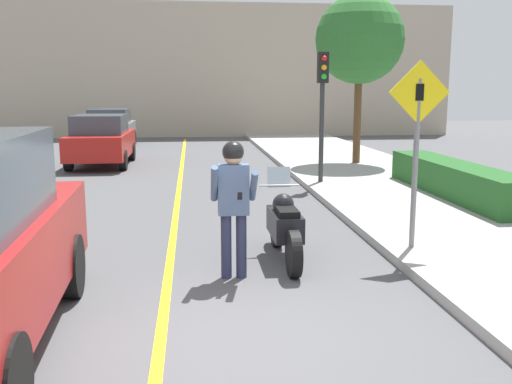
{
  "coord_description": "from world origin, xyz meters",
  "views": [
    {
      "loc": [
        -0.24,
        -5.39,
        2.46
      ],
      "look_at": [
        0.68,
        2.8,
        0.99
      ],
      "focal_mm": 40.0,
      "sensor_mm": 36.0,
      "label": 1
    }
  ],
  "objects_px": {
    "crossing_sign": "(417,137)",
    "parked_car_red": "(101,140)",
    "motorcycle": "(285,226)",
    "street_tree": "(360,40)",
    "traffic_light": "(322,92)",
    "person_biker": "(233,194)",
    "parked_car_grey": "(111,128)"
  },
  "relations": [
    {
      "from": "crossing_sign",
      "to": "parked_car_grey",
      "type": "distance_m",
      "value": 18.81
    },
    {
      "from": "crossing_sign",
      "to": "motorcycle",
      "type": "bearing_deg",
      "value": 179.73
    },
    {
      "from": "motorcycle",
      "to": "person_biker",
      "type": "xyz_separation_m",
      "value": [
        -0.8,
        -0.73,
        0.63
      ]
    },
    {
      "from": "crossing_sign",
      "to": "parked_car_grey",
      "type": "bearing_deg",
      "value": 111.18
    },
    {
      "from": "parked_car_grey",
      "to": "traffic_light",
      "type": "bearing_deg",
      "value": -58.8
    },
    {
      "from": "crossing_sign",
      "to": "parked_car_red",
      "type": "relative_size",
      "value": 0.65
    },
    {
      "from": "person_biker",
      "to": "parked_car_red",
      "type": "xyz_separation_m",
      "value": [
        -3.5,
        12.02,
        -0.28
      ]
    },
    {
      "from": "traffic_light",
      "to": "street_tree",
      "type": "distance_m",
      "value": 4.56
    },
    {
      "from": "street_tree",
      "to": "motorcycle",
      "type": "bearing_deg",
      "value": -111.75
    },
    {
      "from": "motorcycle",
      "to": "traffic_light",
      "type": "bearing_deg",
      "value": 72.55
    },
    {
      "from": "crossing_sign",
      "to": "street_tree",
      "type": "distance_m",
      "value": 10.47
    },
    {
      "from": "person_biker",
      "to": "street_tree",
      "type": "bearing_deg",
      "value": 65.96
    },
    {
      "from": "person_biker",
      "to": "traffic_light",
      "type": "height_order",
      "value": "traffic_light"
    },
    {
      "from": "parked_car_red",
      "to": "crossing_sign",
      "type": "bearing_deg",
      "value": -61.09
    },
    {
      "from": "person_biker",
      "to": "street_tree",
      "type": "xyz_separation_m",
      "value": [
        4.79,
        10.74,
        2.9
      ]
    },
    {
      "from": "street_tree",
      "to": "parked_car_red",
      "type": "xyz_separation_m",
      "value": [
        -8.3,
        1.28,
        -3.18
      ]
    },
    {
      "from": "crossing_sign",
      "to": "traffic_light",
      "type": "xyz_separation_m",
      "value": [
        0.03,
        6.27,
        0.63
      ]
    },
    {
      "from": "motorcycle",
      "to": "street_tree",
      "type": "xyz_separation_m",
      "value": [
        4.0,
        10.01,
        3.53
      ]
    },
    {
      "from": "person_biker",
      "to": "crossing_sign",
      "type": "height_order",
      "value": "crossing_sign"
    },
    {
      "from": "motorcycle",
      "to": "parked_car_grey",
      "type": "relative_size",
      "value": 0.52
    },
    {
      "from": "crossing_sign",
      "to": "parked_car_red",
      "type": "xyz_separation_m",
      "value": [
        -6.24,
        11.3,
        -0.94
      ]
    },
    {
      "from": "traffic_light",
      "to": "person_biker",
      "type": "bearing_deg",
      "value": -111.58
    },
    {
      "from": "crossing_sign",
      "to": "traffic_light",
      "type": "height_order",
      "value": "traffic_light"
    },
    {
      "from": "person_biker",
      "to": "parked_car_red",
      "type": "height_order",
      "value": "person_biker"
    },
    {
      "from": "motorcycle",
      "to": "parked_car_red",
      "type": "relative_size",
      "value": 0.52
    },
    {
      "from": "crossing_sign",
      "to": "street_tree",
      "type": "xyz_separation_m",
      "value": [
        2.06,
        10.02,
        2.24
      ]
    },
    {
      "from": "crossing_sign",
      "to": "street_tree",
      "type": "bearing_deg",
      "value": 78.41
    },
    {
      "from": "motorcycle",
      "to": "street_tree",
      "type": "bearing_deg",
      "value": 68.25
    },
    {
      "from": "parked_car_red",
      "to": "parked_car_grey",
      "type": "distance_m",
      "value": 6.24
    },
    {
      "from": "motorcycle",
      "to": "parked_car_grey",
      "type": "xyz_separation_m",
      "value": [
        -4.85,
        17.51,
        0.35
      ]
    },
    {
      "from": "motorcycle",
      "to": "parked_car_grey",
      "type": "height_order",
      "value": "parked_car_grey"
    },
    {
      "from": "crossing_sign",
      "to": "parked_car_red",
      "type": "bearing_deg",
      "value": 118.91
    }
  ]
}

